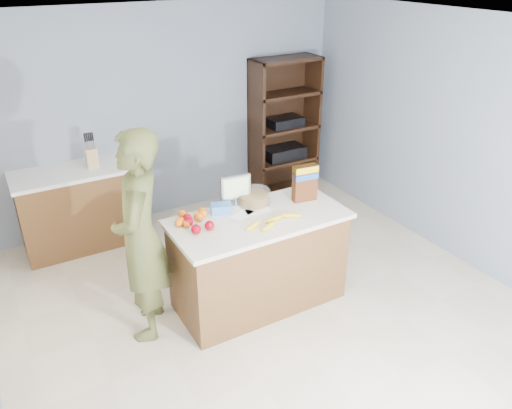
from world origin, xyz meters
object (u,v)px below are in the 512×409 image
shelving_unit (282,129)px  cereal_box (305,180)px  tv (236,189)px  counter_peninsula (259,264)px  person (141,238)px

shelving_unit → cereal_box: shelving_unit is taller
cereal_box → tv: bearing=158.3°
counter_peninsula → shelving_unit: (1.55, 2.05, 0.45)m
counter_peninsula → person: 1.13m
shelving_unit → person: person is taller
shelving_unit → cereal_box: (-1.01, -1.97, 0.23)m
person → cereal_box: bearing=111.9°
counter_peninsula → tv: bearing=100.3°
person → tv: 0.98m
shelving_unit → cereal_box: 2.23m
shelving_unit → person: bearing=-143.5°
counter_peninsula → tv: (-0.06, 0.32, 0.64)m
counter_peninsula → shelving_unit: bearing=52.9°
cereal_box → counter_peninsula: bearing=-171.4°
counter_peninsula → person: size_ratio=0.86×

